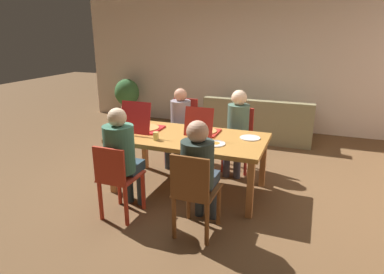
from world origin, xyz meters
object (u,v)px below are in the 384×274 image
(person_3, at_px, (179,121))
(pizza_box_1, at_px, (144,126))
(plate_1, at_px, (250,138))
(person_2, at_px, (122,153))
(couch, at_px, (259,124))
(drinking_glass_0, at_px, (193,140))
(chair_0, at_px, (194,192))
(chair_3, at_px, (183,129))
(drinking_glass_2, at_px, (156,136))
(pizza_box_0, at_px, (203,130))
(dining_table, at_px, (189,141))
(person_0, at_px, (199,166))
(plate_0, at_px, (215,143))
(drinking_glass_1, at_px, (194,135))
(chair_2, at_px, (117,180))
(potted_plant, at_px, (127,95))
(person_1, at_px, (237,125))
(chair_1, at_px, (239,136))

(person_3, xyz_separation_m, pizza_box_1, (-0.18, -0.77, 0.10))
(plate_1, bearing_deg, person_2, -140.47)
(person_2, xyz_separation_m, couch, (0.93, 3.34, -0.45))
(drinking_glass_0, bearing_deg, chair_0, -68.43)
(plate_1, bearing_deg, chair_3, 147.65)
(chair_3, height_order, drinking_glass_2, chair_3)
(pizza_box_0, height_order, pizza_box_1, pizza_box_1)
(dining_table, bearing_deg, person_0, -62.61)
(chair_3, xyz_separation_m, person_3, (0.00, -0.16, 0.18))
(plate_1, xyz_separation_m, drinking_glass_0, (-0.57, -0.49, 0.06))
(plate_0, bearing_deg, drinking_glass_0, -151.61)
(pizza_box_0, bearing_deg, chair_3, 127.37)
(chair_3, height_order, pizza_box_0, pizza_box_0)
(chair_0, xyz_separation_m, drinking_glass_1, (-0.31, 0.80, 0.32))
(chair_2, distance_m, potted_plant, 4.38)
(drinking_glass_0, relative_size, drinking_glass_2, 1.25)
(chair_2, bearing_deg, drinking_glass_1, 52.37)
(couch, bearing_deg, drinking_glass_1, -97.14)
(dining_table, bearing_deg, plate_1, 14.16)
(person_1, bearing_deg, chair_1, 90.00)
(couch, bearing_deg, dining_table, -100.25)
(drinking_glass_0, xyz_separation_m, potted_plant, (-2.81, 3.17, -0.22))
(plate_0, height_order, drinking_glass_1, drinking_glass_1)
(dining_table, height_order, chair_0, chair_0)
(chair_0, distance_m, person_3, 1.98)
(person_2, relative_size, pizza_box_1, 2.50)
(dining_table, xyz_separation_m, chair_0, (0.43, -0.97, -0.17))
(person_0, bearing_deg, chair_3, 116.90)
(drinking_glass_0, bearing_deg, pizza_box_1, 158.91)
(person_1, height_order, couch, person_1)
(chair_1, bearing_deg, plate_0, -91.90)
(chair_1, relative_size, person_1, 0.76)
(chair_3, height_order, drinking_glass_1, chair_3)
(person_1, height_order, pizza_box_0, person_1)
(chair_1, height_order, couch, chair_1)
(chair_3, xyz_separation_m, drinking_glass_0, (0.64, -1.25, 0.28))
(chair_0, relative_size, pizza_box_0, 2.01)
(chair_2, xyz_separation_m, person_2, (0.00, 0.12, 0.27))
(chair_0, xyz_separation_m, chair_2, (-0.90, 0.03, -0.03))
(chair_2, bearing_deg, chair_1, 64.20)
(person_2, xyz_separation_m, potted_plant, (-2.17, 3.68, -0.16))
(dining_table, bearing_deg, person_3, 120.99)
(potted_plant, bearing_deg, person_0, -50.20)
(pizza_box_1, xyz_separation_m, drinking_glass_0, (0.82, -0.31, 0.01))
(dining_table, distance_m, chair_0, 1.07)
(person_0, relative_size, plate_1, 4.77)
(chair_2, distance_m, pizza_box_0, 1.29)
(chair_3, bearing_deg, pizza_box_0, -52.63)
(dining_table, relative_size, chair_0, 2.12)
(person_2, bearing_deg, potted_plant, 120.59)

